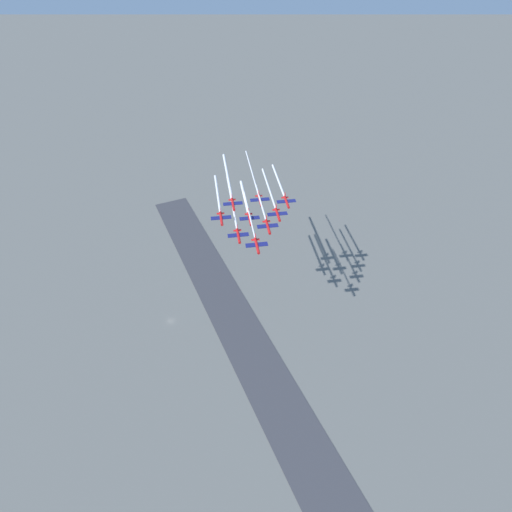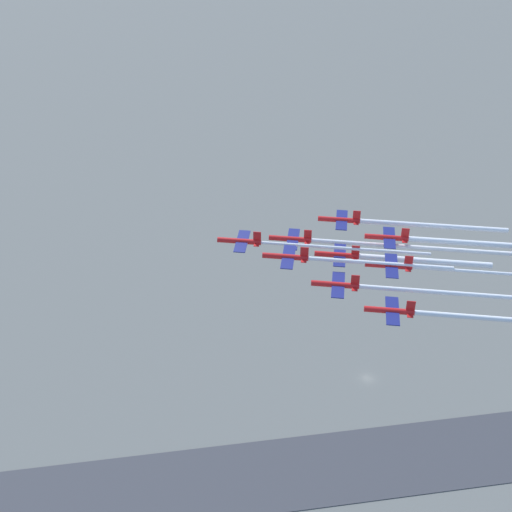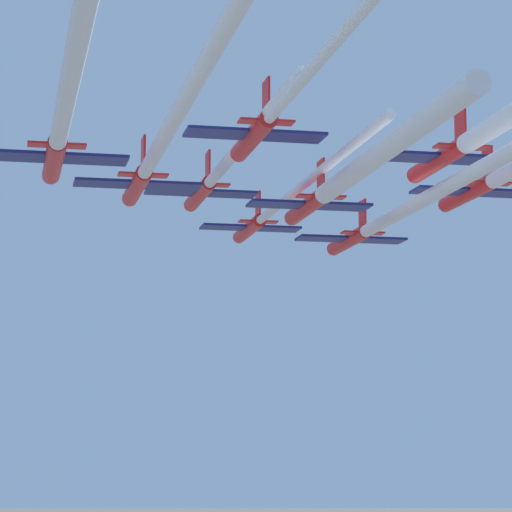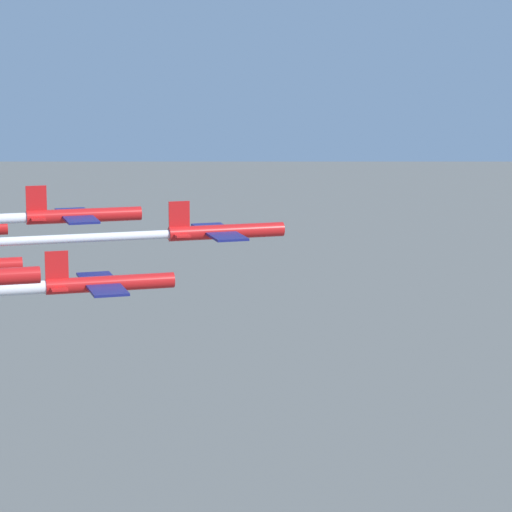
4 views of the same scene
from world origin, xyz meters
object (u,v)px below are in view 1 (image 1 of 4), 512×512
(jet_0, at_px, (257,245))
(jet_5, at_px, (221,218))
(jet_8, at_px, (233,204))
(jet_6, at_px, (286,201))
(jet_3, at_px, (278,214))
(jet_1, at_px, (268,226))
(jet_7, at_px, (260,200))
(jet_2, at_px, (238,235))
(jet_4, at_px, (250,218))

(jet_0, xyz_separation_m, jet_5, (20.80, 15.47, -0.36))
(jet_5, xyz_separation_m, jet_8, (11.81, -5.33, -0.09))
(jet_6, bearing_deg, jet_3, 59.53)
(jet_1, bearing_deg, jet_3, -120.47)
(jet_7, bearing_deg, jet_2, 59.53)
(jet_1, relative_size, jet_8, 1.00)
(jet_6, height_order, jet_8, jet_8)
(jet_5, bearing_deg, jet_7, -150.46)
(jet_1, distance_m, jet_5, 22.69)
(jet_1, bearing_deg, jet_4, -59.53)
(jet_1, distance_m, jet_8, 25.95)
(jet_2, bearing_deg, jet_6, -139.64)
(jet_3, xyz_separation_m, jet_4, (-1.41, 13.06, -1.06))
(jet_2, xyz_separation_m, jet_6, (25.03, -23.73, 0.98))
(jet_8, bearing_deg, jet_1, 120.47)
(jet_0, distance_m, jet_5, 25.92)
(jet_0, xyz_separation_m, jet_6, (35.43, -15.99, -1.63))
(jet_4, bearing_deg, jet_0, 90.00)
(jet_2, height_order, jet_6, jet_6)
(jet_3, bearing_deg, jet_0, 59.53)
(jet_2, xyz_separation_m, jet_5, (10.40, 7.73, 2.25))
(jet_6, bearing_deg, jet_2, 40.36)
(jet_0, relative_size, jet_7, 1.00)
(jet_1, height_order, jet_4, jet_1)
(jet_1, height_order, jet_3, jet_1)
(jet_0, distance_m, jet_6, 38.91)
(jet_0, height_order, jet_5, jet_0)
(jet_4, relative_size, jet_5, 1.00)
(jet_0, height_order, jet_4, jet_0)
(jet_3, bearing_deg, jet_1, 59.53)
(jet_3, height_order, jet_8, jet_8)
(jet_7, height_order, jet_8, jet_7)
(jet_4, bearing_deg, jet_7, -120.47)
(jet_3, relative_size, jet_4, 1.00)
(jet_1, bearing_deg, jet_2, -0.00)
(jet_1, distance_m, jet_4, 13.27)
(jet_3, height_order, jet_4, jet_3)
(jet_1, relative_size, jet_6, 1.00)
(jet_1, relative_size, jet_3, 1.00)
(jet_3, distance_m, jet_6, 12.98)
(jet_3, distance_m, jet_5, 26.28)
(jet_0, height_order, jet_6, jet_0)
(jet_3, relative_size, jet_8, 1.00)
(jet_8, bearing_deg, jet_5, 59.53)
(jet_1, distance_m, jet_2, 13.61)
(jet_2, xyz_separation_m, jet_4, (11.81, -5.33, 0.68))
(jet_6, bearing_deg, jet_4, 29.54)
(jet_0, height_order, jet_2, jet_0)
(jet_3, relative_size, jet_5, 1.00)
(jet_0, relative_size, jet_1, 1.00)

